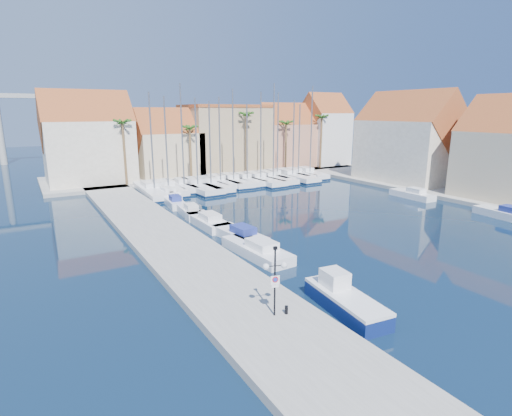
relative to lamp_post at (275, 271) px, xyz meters
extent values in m
plane|color=black|center=(8.42, 1.08, -2.99)|extent=(260.00, 260.00, 0.00)
cube|color=gray|center=(-0.58, 14.58, -2.74)|extent=(6.00, 77.00, 0.50)
cube|color=gray|center=(18.42, 49.08, -2.74)|extent=(54.00, 16.00, 0.50)
cube|color=gray|center=(40.42, 16.08, -2.74)|extent=(12.00, 60.00, 0.50)
cylinder|color=black|center=(0.00, 0.00, -0.59)|extent=(0.09, 0.09, 3.80)
cylinder|color=black|center=(-0.23, 0.07, 0.26)|extent=(0.47, 0.19, 0.05)
cylinder|color=black|center=(0.23, -0.07, 0.26)|extent=(0.47, 0.19, 0.05)
sphere|color=white|center=(-0.45, 0.15, 0.26)|extent=(0.34, 0.34, 0.34)
sphere|color=white|center=(0.45, -0.14, 0.26)|extent=(0.34, 0.34, 0.34)
cube|color=black|center=(0.00, 0.00, 1.21)|extent=(0.23, 0.17, 0.15)
cube|color=white|center=(-0.02, -0.05, -0.50)|extent=(0.46, 0.17, 0.47)
cylinder|color=red|center=(-0.02, -0.07, -0.45)|extent=(0.31, 0.11, 0.32)
cylinder|color=#1933A5|center=(-0.03, -0.08, -0.45)|extent=(0.22, 0.08, 0.23)
cube|color=white|center=(-0.02, -0.05, -0.83)|extent=(0.37, 0.14, 0.13)
cylinder|color=black|center=(0.63, -0.18, -2.27)|extent=(0.18, 0.18, 0.45)
cube|color=navy|center=(4.16, -0.87, -2.57)|extent=(2.54, 5.88, 0.85)
cube|color=white|center=(4.16, -0.87, -2.04)|extent=(2.54, 5.88, 0.19)
cube|color=white|center=(4.29, 0.26, -1.52)|extent=(1.40, 1.65, 1.04)
cube|color=white|center=(4.43, 9.34, -2.59)|extent=(2.67, 7.13, 0.80)
cube|color=white|center=(4.48, 8.64, -1.89)|extent=(1.72, 2.54, 0.60)
cube|color=white|center=(5.06, 13.37, -2.59)|extent=(2.62, 6.42, 0.80)
cube|color=navy|center=(5.12, 12.75, -1.89)|extent=(1.61, 2.32, 0.60)
cube|color=white|center=(4.50, 18.88, -2.59)|extent=(2.19, 6.60, 0.80)
cube|color=white|center=(4.51, 18.22, -1.89)|extent=(1.50, 2.32, 0.60)
cube|color=white|center=(4.43, 23.30, -2.59)|extent=(2.16, 5.27, 0.80)
cube|color=white|center=(4.38, 22.79, -1.89)|extent=(1.33, 1.90, 0.60)
cube|color=white|center=(4.49, 28.46, -2.59)|extent=(2.14, 5.22, 0.80)
cube|color=navy|center=(4.44, 27.96, -1.89)|extent=(1.31, 1.88, 0.60)
cube|color=white|center=(5.38, 33.99, -2.59)|extent=(2.09, 6.26, 0.80)
cube|color=white|center=(5.39, 33.37, -1.89)|extent=(1.43, 2.20, 0.60)
cube|color=white|center=(32.42, 5.55, -2.59)|extent=(2.79, 6.59, 0.80)
cube|color=white|center=(32.42, 17.31, -2.59)|extent=(2.03, 5.96, 0.80)
cube|color=white|center=(32.41, 16.72, -1.89)|extent=(1.37, 2.10, 0.60)
cube|color=white|center=(4.33, 36.28, -2.49)|extent=(3.59, 11.98, 1.00)
cube|color=#0B1D3B|center=(4.33, 36.28, -2.81)|extent=(3.65, 12.04, 0.28)
cube|color=white|center=(4.38, 37.46, -1.69)|extent=(2.31, 3.65, 0.60)
cylinder|color=slate|center=(4.30, 35.68, 4.15)|extent=(0.20, 0.20, 12.29)
cube|color=white|center=(6.39, 36.73, -2.49)|extent=(2.69, 10.25, 1.00)
cube|color=#0B1D3B|center=(6.39, 36.73, -2.81)|extent=(2.75, 10.31, 0.28)
cube|color=white|center=(6.39, 37.76, -1.69)|extent=(1.87, 3.08, 0.60)
cylinder|color=slate|center=(6.39, 36.22, 3.92)|extent=(0.20, 0.20, 11.82)
cube|color=white|center=(8.86, 37.13, -2.49)|extent=(2.75, 8.34, 1.00)
cube|color=#0B1D3B|center=(8.86, 37.13, -2.81)|extent=(2.82, 8.41, 0.28)
cube|color=white|center=(8.93, 37.94, -1.69)|extent=(1.68, 2.57, 0.60)
cylinder|color=slate|center=(8.83, 36.72, 4.76)|extent=(0.20, 0.20, 13.51)
cube|color=white|center=(10.39, 36.21, -2.49)|extent=(3.71, 11.98, 1.00)
cube|color=#0B1D3B|center=(10.39, 36.21, -2.81)|extent=(3.78, 12.04, 0.28)
cube|color=white|center=(10.33, 37.39, -1.69)|extent=(2.34, 3.66, 0.60)
cylinder|color=slate|center=(10.42, 35.62, 3.83)|extent=(0.20, 0.20, 11.65)
cube|color=white|center=(12.49, 36.28, -2.49)|extent=(2.92, 11.01, 1.00)
cube|color=#0B1D3B|center=(12.49, 36.28, -2.81)|extent=(2.98, 11.07, 0.28)
cube|color=white|center=(12.48, 37.38, -1.69)|extent=(2.02, 3.31, 0.60)
cylinder|color=slate|center=(12.49, 35.73, 3.64)|extent=(0.20, 0.20, 11.27)
cube|color=white|center=(14.62, 37.60, -2.49)|extent=(3.21, 9.78, 1.00)
cube|color=#0B1D3B|center=(14.62, 37.60, -2.81)|extent=(3.28, 9.84, 0.28)
cube|color=white|center=(14.55, 38.56, -1.69)|extent=(1.96, 3.01, 0.60)
cylinder|color=slate|center=(14.66, 37.12, 3.94)|extent=(0.20, 0.20, 11.87)
cube|color=white|center=(16.74, 37.40, -2.49)|extent=(3.15, 10.35, 1.00)
cube|color=#0B1D3B|center=(16.74, 37.40, -2.81)|extent=(3.21, 10.41, 0.28)
cube|color=white|center=(16.79, 38.42, -1.69)|extent=(2.01, 3.16, 0.60)
cylinder|color=slate|center=(16.72, 36.88, 4.52)|extent=(0.20, 0.20, 13.03)
cube|color=white|center=(18.86, 37.02, -2.49)|extent=(2.79, 9.19, 1.00)
cube|color=#0B1D3B|center=(18.86, 37.02, -2.81)|extent=(2.85, 9.26, 0.28)
cube|color=white|center=(18.82, 37.93, -1.69)|extent=(1.78, 2.80, 0.60)
cylinder|color=slate|center=(18.88, 36.57, 3.48)|extent=(0.20, 0.20, 10.95)
cube|color=white|center=(20.99, 36.69, -2.49)|extent=(3.42, 11.58, 1.00)
cube|color=#0B1D3B|center=(20.99, 36.69, -2.81)|extent=(3.48, 11.64, 0.28)
cube|color=white|center=(20.95, 37.84, -1.69)|extent=(2.22, 3.52, 0.60)
cylinder|color=slate|center=(21.01, 36.12, 4.35)|extent=(0.20, 0.20, 12.69)
cube|color=white|center=(23.38, 36.80, -2.49)|extent=(3.13, 11.07, 1.00)
cube|color=#0B1D3B|center=(23.38, 36.80, -2.81)|extent=(3.19, 11.13, 0.28)
cube|color=white|center=(23.35, 37.90, -1.69)|extent=(2.08, 3.35, 0.60)
cylinder|color=slate|center=(23.40, 36.25, 4.98)|extent=(0.20, 0.20, 13.96)
cube|color=white|center=(24.89, 37.81, -2.49)|extent=(2.47, 8.56, 1.00)
cube|color=#0B1D3B|center=(24.89, 37.81, -2.81)|extent=(2.53, 8.62, 0.28)
cube|color=white|center=(24.87, 38.66, -1.69)|extent=(1.62, 2.60, 0.60)
cylinder|color=slate|center=(24.91, 37.38, 4.35)|extent=(0.20, 0.20, 12.68)
cube|color=white|center=(27.26, 37.04, -2.49)|extent=(3.57, 11.91, 1.00)
cube|color=#0B1D3B|center=(27.26, 37.04, -2.81)|extent=(3.63, 11.97, 0.28)
cube|color=white|center=(27.21, 38.22, -1.69)|extent=(2.30, 3.62, 0.60)
cylinder|color=slate|center=(27.28, 36.45, 3.80)|extent=(0.20, 0.20, 11.59)
cube|color=white|center=(29.10, 37.78, -2.49)|extent=(2.23, 8.36, 1.00)
cube|color=#0B1D3B|center=(29.10, 37.78, -2.81)|extent=(2.29, 8.42, 0.28)
cube|color=white|center=(29.10, 38.61, -1.69)|extent=(1.54, 2.52, 0.60)
cylinder|color=slate|center=(29.09, 37.36, 3.49)|extent=(0.20, 0.20, 10.98)
cube|color=white|center=(31.29, 37.47, -2.49)|extent=(3.17, 9.35, 1.00)
cube|color=#0B1D3B|center=(31.29, 37.47, -2.81)|extent=(3.24, 9.42, 0.28)
cube|color=white|center=(31.37, 38.39, -1.69)|extent=(1.90, 2.89, 0.60)
cylinder|color=slate|center=(31.25, 37.02, 4.93)|extent=(0.20, 0.20, 13.84)
cube|color=beige|center=(-1.58, 48.08, 2.01)|extent=(12.00, 9.00, 9.00)
cube|color=brown|center=(-1.58, 48.08, 6.51)|extent=(12.30, 9.00, 9.00)
cube|color=#CCB590|center=(10.42, 48.08, 1.01)|extent=(10.00, 8.00, 7.00)
cube|color=brown|center=(10.42, 48.08, 4.51)|extent=(10.30, 8.00, 8.00)
cube|color=tan|center=(21.42, 49.08, 3.01)|extent=(14.00, 10.00, 11.00)
cube|color=brown|center=(21.42, 49.08, 8.76)|extent=(14.20, 10.20, 0.50)
cube|color=tan|center=(33.42, 48.08, 1.51)|extent=(10.00, 8.00, 8.00)
cube|color=brown|center=(33.42, 48.08, 5.51)|extent=(10.30, 8.00, 8.00)
cube|color=white|center=(42.42, 47.08, 2.51)|extent=(8.00, 8.00, 10.00)
cube|color=brown|center=(42.42, 47.08, 7.51)|extent=(8.30, 8.00, 8.00)
cube|color=beige|center=(40.42, 25.08, 2.01)|extent=(9.00, 14.00, 9.00)
cube|color=brown|center=(40.42, 25.08, 6.51)|extent=(9.00, 14.30, 9.00)
cylinder|color=brown|center=(2.42, 43.08, 2.01)|extent=(0.36, 0.36, 9.00)
sphere|color=#265618|center=(2.42, 43.08, 6.36)|extent=(2.60, 2.60, 2.60)
cylinder|color=brown|center=(12.42, 43.08, 1.51)|extent=(0.36, 0.36, 8.00)
sphere|color=#265618|center=(12.42, 43.08, 5.36)|extent=(2.60, 2.60, 2.60)
cylinder|color=brown|center=(22.42, 43.08, 2.51)|extent=(0.36, 0.36, 10.00)
sphere|color=#265618|center=(22.42, 43.08, 7.36)|extent=(2.60, 2.60, 2.60)
cylinder|color=brown|center=(30.42, 43.08, 1.76)|extent=(0.36, 0.36, 8.50)
sphere|color=#265618|center=(30.42, 43.08, 5.86)|extent=(2.60, 2.60, 2.60)
cylinder|color=brown|center=(38.42, 43.08, 2.26)|extent=(0.36, 0.36, 9.50)
sphere|color=#265618|center=(38.42, 43.08, 6.86)|extent=(2.60, 2.60, 2.60)
cylinder|color=#9E9E99|center=(-13.58, 83.08, 4.01)|extent=(1.40, 1.40, 14.00)
camera|label=1|loc=(-10.44, -15.81, 7.87)|focal=28.00mm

